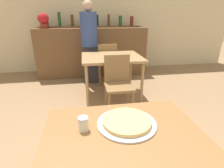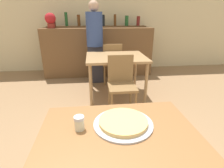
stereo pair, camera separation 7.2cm
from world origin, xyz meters
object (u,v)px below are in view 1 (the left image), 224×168
(chair_far_side_front, at_px, (118,81))
(potted_plant, at_px, (43,20))
(pizza_tray, at_px, (127,122))
(person_standing, at_px, (89,41))
(chair_far_side_back, at_px, (107,61))
(cheese_shaker, at_px, (83,124))

(chair_far_side_front, distance_m, potted_plant, 2.46)
(pizza_tray, bearing_deg, chair_far_side_front, 81.00)
(person_standing, distance_m, potted_plant, 1.18)
(potted_plant, bearing_deg, pizza_tray, -71.94)
(chair_far_side_front, distance_m, person_standing, 1.49)
(person_standing, xyz_separation_m, potted_plant, (-0.97, 0.53, 0.41))
(chair_far_side_front, height_order, chair_far_side_back, same)
(chair_far_side_front, relative_size, pizza_tray, 2.26)
(chair_far_side_front, relative_size, potted_plant, 2.69)
(cheese_shaker, xyz_separation_m, person_standing, (0.16, 2.83, 0.12))
(cheese_shaker, bearing_deg, pizza_tray, 4.03)
(pizza_tray, bearing_deg, cheese_shaker, -175.97)
(pizza_tray, distance_m, person_standing, 2.82)
(potted_plant, bearing_deg, chair_far_side_front, -55.57)
(chair_far_side_front, xyz_separation_m, potted_plant, (-1.32, 1.92, 0.81))
(chair_far_side_back, height_order, potted_plant, potted_plant)
(pizza_tray, height_order, cheese_shaker, cheese_shaker)
(chair_far_side_front, height_order, pizza_tray, chair_far_side_front)
(chair_far_side_front, xyz_separation_m, chair_far_side_back, (0.00, 1.22, 0.00))
(chair_far_side_front, distance_m, cheese_shaker, 1.56)
(cheese_shaker, distance_m, person_standing, 2.84)
(chair_far_side_back, relative_size, cheese_shaker, 9.54)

